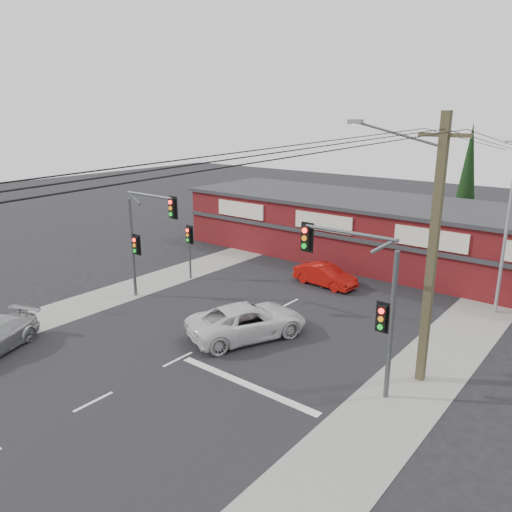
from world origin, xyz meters
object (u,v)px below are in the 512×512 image
Objects in this scene: red_sedan at (325,275)px; shop_building at (365,228)px; utility_pole at (430,244)px; white_suv at (248,321)px.

red_sedan is 0.14× the size of shop_building.
red_sedan is 11.98m from utility_pole.
white_suv is 1.42× the size of red_sedan.
white_suv is at bearing -83.09° from shop_building.
shop_building is 2.73× the size of utility_pole.
utility_pole is at bearing -125.23° from red_sedan.
red_sedan is at bearing 139.70° from utility_pole.
shop_building reaches higher than white_suv.
white_suv is 0.20× the size of shop_building.
shop_building is (-0.97, 6.88, 1.49)m from red_sedan.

